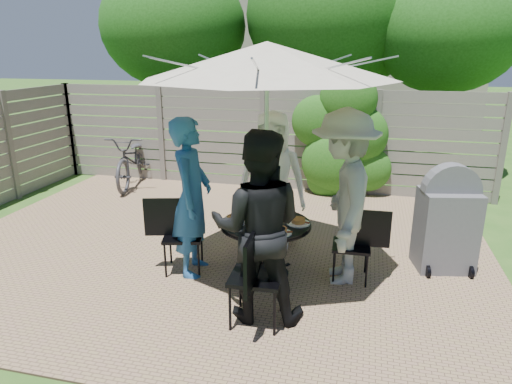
% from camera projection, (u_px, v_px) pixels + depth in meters
% --- Properties ---
extents(backyard_envelope, '(60.00, 60.00, 5.00)m').
position_uv_depth(backyard_envelope, '(317.00, 45.00, 14.54)').
color(backyard_envelope, '#2B571B').
rests_on(backyard_envelope, ground).
extents(patio_table, '(1.11, 1.11, 0.65)m').
position_uv_depth(patio_table, '(266.00, 239.00, 5.12)').
color(patio_table, black).
rests_on(patio_table, ground).
extents(umbrella, '(2.96, 2.96, 2.56)m').
position_uv_depth(umbrella, '(267.00, 61.00, 4.54)').
color(umbrella, silver).
rests_on(umbrella, ground).
extents(chair_back, '(0.40, 0.60, 0.83)m').
position_uv_depth(chair_back, '(272.00, 224.00, 6.09)').
color(chair_back, black).
rests_on(chair_back, ground).
extents(person_back, '(0.94, 0.68, 1.78)m').
position_uv_depth(person_back, '(272.00, 181.00, 5.77)').
color(person_back, white).
rests_on(person_back, ground).
extents(chair_left, '(0.69, 0.53, 0.90)m').
position_uv_depth(chair_left, '(183.00, 250.00, 5.27)').
color(chair_left, black).
rests_on(chair_left, ground).
extents(person_left, '(0.52, 0.71, 1.81)m').
position_uv_depth(person_left, '(192.00, 198.00, 5.07)').
color(person_left, '#225796').
rests_on(person_left, ground).
extents(chair_front, '(0.49, 0.72, 0.99)m').
position_uv_depth(chair_front, '(256.00, 295.00, 4.25)').
color(chair_front, black).
rests_on(chair_front, ground).
extents(person_front, '(0.97, 0.81, 1.84)m').
position_uv_depth(person_front, '(258.00, 228.00, 4.19)').
color(person_front, black).
rests_on(person_front, ground).
extents(chair_right, '(0.61, 0.42, 0.84)m').
position_uv_depth(chair_right, '(352.00, 259.00, 5.08)').
color(chair_right, black).
rests_on(chair_right, ground).
extents(person_right, '(0.87, 1.32, 1.92)m').
position_uv_depth(person_right, '(343.00, 198.00, 4.88)').
color(person_right, '#A1A29D').
rests_on(person_right, ground).
extents(plate_back, '(0.26, 0.26, 0.06)m').
position_uv_depth(plate_back, '(269.00, 210.00, 5.39)').
color(plate_back, white).
rests_on(plate_back, patio_table).
extents(plate_left, '(0.26, 0.26, 0.06)m').
position_uv_depth(plate_left, '(234.00, 219.00, 5.09)').
color(plate_left, white).
rests_on(plate_left, patio_table).
extents(plate_front, '(0.26, 0.26, 0.06)m').
position_uv_depth(plate_front, '(263.00, 233.00, 4.71)').
color(plate_front, white).
rests_on(plate_front, patio_table).
extents(plate_right, '(0.26, 0.26, 0.06)m').
position_uv_depth(plate_right, '(298.00, 222.00, 5.01)').
color(plate_right, white).
rests_on(plate_right, patio_table).
extents(plate_extra, '(0.24, 0.24, 0.06)m').
position_uv_depth(plate_extra, '(280.00, 231.00, 4.75)').
color(plate_extra, white).
rests_on(plate_extra, patio_table).
extents(glass_back, '(0.07, 0.07, 0.14)m').
position_uv_depth(glass_back, '(259.00, 208.00, 5.29)').
color(glass_back, silver).
rests_on(glass_back, patio_table).
extents(glass_left, '(0.07, 0.07, 0.14)m').
position_uv_depth(glass_left, '(241.00, 219.00, 4.97)').
color(glass_left, silver).
rests_on(glass_left, patio_table).
extents(glass_front, '(0.07, 0.07, 0.14)m').
position_uv_depth(glass_front, '(274.00, 226.00, 4.78)').
color(glass_front, silver).
rests_on(glass_front, patio_table).
extents(syrup_jug, '(0.09, 0.09, 0.16)m').
position_uv_depth(syrup_jug, '(261.00, 214.00, 5.09)').
color(syrup_jug, '#59280C').
rests_on(syrup_jug, patio_table).
extents(coffee_cup, '(0.08, 0.08, 0.12)m').
position_uv_depth(coffee_cup, '(276.00, 211.00, 5.24)').
color(coffee_cup, '#C6B293').
rests_on(coffee_cup, patio_table).
extents(bicycle, '(1.03, 1.98, 0.99)m').
position_uv_depth(bicycle, '(134.00, 159.00, 8.62)').
color(bicycle, '#333338').
rests_on(bicycle, ground).
extents(bbq_grill, '(0.71, 0.60, 1.28)m').
position_uv_depth(bbq_grill, '(447.00, 223.00, 5.24)').
color(bbq_grill, '#58575C').
rests_on(bbq_grill, ground).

